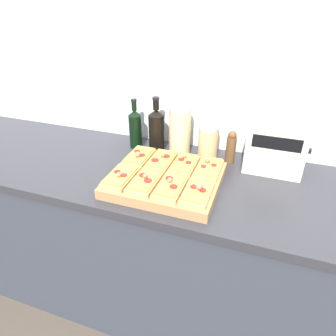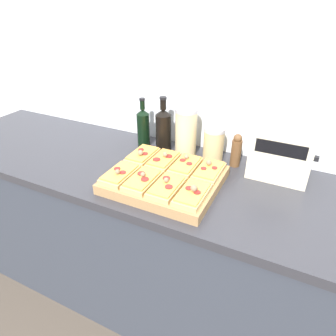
# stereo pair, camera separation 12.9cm
# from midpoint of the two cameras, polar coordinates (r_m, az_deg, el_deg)

# --- Properties ---
(wall_back) EXTENTS (6.00, 0.06, 2.50)m
(wall_back) POSITION_cam_midpoint_polar(r_m,az_deg,el_deg) (1.56, 1.45, 16.76)
(wall_back) COLOR silver
(wall_back) RESTS_ON ground_plane
(kitchen_counter) EXTENTS (2.63, 0.67, 0.90)m
(kitchen_counter) POSITION_cam_midpoint_polar(r_m,az_deg,el_deg) (1.66, -2.86, -14.34)
(kitchen_counter) COLOR #333842
(kitchen_counter) RESTS_ON ground_plane
(cutting_board) EXTENTS (0.46, 0.40, 0.04)m
(cutting_board) POSITION_cam_midpoint_polar(r_m,az_deg,el_deg) (1.29, -3.31, -2.33)
(cutting_board) COLOR #A37A4C
(cutting_board) RESTS_ON kitchen_counter
(pizza_slice_back_left) EXTENTS (0.10, 0.18, 0.05)m
(pizza_slice_back_left) POSITION_cam_midpoint_polar(r_m,az_deg,el_deg) (1.41, -8.13, 2.10)
(pizza_slice_back_left) COLOR tan
(pizza_slice_back_left) RESTS_ON cutting_board
(pizza_slice_back_midleft) EXTENTS (0.10, 0.18, 0.05)m
(pizza_slice_back_midleft) POSITION_cam_midpoint_polar(r_m,az_deg,el_deg) (1.36, -3.98, 1.41)
(pizza_slice_back_midleft) COLOR tan
(pizza_slice_back_midleft) RESTS_ON cutting_board
(pizza_slice_back_midright) EXTENTS (0.10, 0.18, 0.05)m
(pizza_slice_back_midright) POSITION_cam_midpoint_polar(r_m,az_deg,el_deg) (1.33, 0.39, 0.65)
(pizza_slice_back_midright) COLOR tan
(pizza_slice_back_midright) RESTS_ON cutting_board
(pizza_slice_back_right) EXTENTS (0.10, 0.18, 0.05)m
(pizza_slice_back_right) POSITION_cam_midpoint_polar(r_m,az_deg,el_deg) (1.30, 4.97, -0.14)
(pizza_slice_back_right) COLOR tan
(pizza_slice_back_right) RESTS_ON cutting_board
(pizza_slice_front_left) EXTENTS (0.10, 0.18, 0.05)m
(pizza_slice_front_left) POSITION_cam_midpoint_polar(r_m,az_deg,el_deg) (1.26, -11.95, -1.77)
(pizza_slice_front_left) COLOR tan
(pizza_slice_front_left) RESTS_ON cutting_board
(pizza_slice_front_midleft) EXTENTS (0.10, 0.18, 0.05)m
(pizza_slice_front_midleft) POSITION_cam_midpoint_polar(r_m,az_deg,el_deg) (1.22, -7.46, -2.70)
(pizza_slice_front_midleft) COLOR tan
(pizza_slice_front_midleft) RESTS_ON cutting_board
(pizza_slice_front_midright) EXTENTS (0.10, 0.18, 0.05)m
(pizza_slice_front_midright) POSITION_cam_midpoint_polar(r_m,az_deg,el_deg) (1.18, -2.64, -3.68)
(pizza_slice_front_midright) COLOR tan
(pizza_slice_front_midright) RESTS_ON cutting_board
(pizza_slice_front_right) EXTENTS (0.10, 0.18, 0.05)m
(pizza_slice_front_right) POSITION_cam_midpoint_polar(r_m,az_deg,el_deg) (1.15, 2.50, -4.69)
(pizza_slice_front_right) COLOR tan
(pizza_slice_front_right) RESTS_ON cutting_board
(olive_oil_bottle) EXTENTS (0.07, 0.07, 0.26)m
(olive_oil_bottle) POSITION_cam_midpoint_polar(r_m,az_deg,el_deg) (1.59, -8.57, 7.46)
(olive_oil_bottle) COLOR black
(olive_oil_bottle) RESTS_ON kitchen_counter
(wine_bottle) EXTENTS (0.08, 0.08, 0.28)m
(wine_bottle) POSITION_cam_midpoint_polar(r_m,az_deg,el_deg) (1.54, -4.63, 7.27)
(wine_bottle) COLOR black
(wine_bottle) RESTS_ON kitchen_counter
(grain_jar_tall) EXTENTS (0.11, 0.11, 0.25)m
(grain_jar_tall) POSITION_cam_midpoint_polar(r_m,az_deg,el_deg) (1.49, -0.21, 6.93)
(grain_jar_tall) COLOR beige
(grain_jar_tall) RESTS_ON kitchen_counter
(grain_jar_short) EXTENTS (0.10, 0.10, 0.17)m
(grain_jar_short) POSITION_cam_midpoint_polar(r_m,az_deg,el_deg) (1.47, 5.18, 4.86)
(grain_jar_short) COLOR tan
(grain_jar_short) RESTS_ON kitchen_counter
(pepper_mill) EXTENTS (0.05, 0.05, 0.16)m
(pepper_mill) POSITION_cam_midpoint_polar(r_m,az_deg,el_deg) (1.45, 9.45, 3.88)
(pepper_mill) COLOR brown
(pepper_mill) RESTS_ON kitchen_counter
(toaster_oven) EXTENTS (0.28, 0.18, 0.21)m
(toaster_oven) POSITION_cam_midpoint_polar(r_m,az_deg,el_deg) (1.43, 17.30, 3.56)
(toaster_oven) COLOR beige
(toaster_oven) RESTS_ON kitchen_counter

